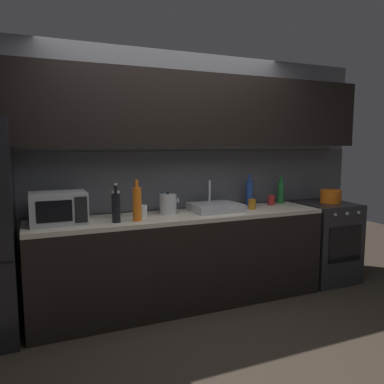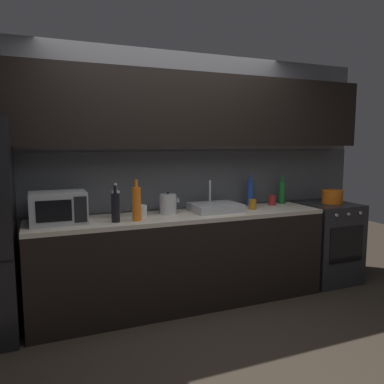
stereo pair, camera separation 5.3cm
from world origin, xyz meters
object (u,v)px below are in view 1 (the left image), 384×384
object	(u,v)px
oven_range	(325,241)
wine_bottle_orange	(137,204)
mug_amber	(252,204)
cooking_pot	(331,196)
wine_bottle_dark	(116,207)
mug_white	(143,211)
kettle	(168,204)
wine_bottle_blue	(249,192)
microwave	(58,208)
mug_red	(271,200)
wine_bottle_green	(281,192)
wine_bottle_clear	(116,204)

from	to	relation	value
oven_range	wine_bottle_orange	world-z (taller)	wine_bottle_orange
mug_amber	cooking_pot	bearing A→B (deg)	0.26
wine_bottle_dark	mug_white	xyz separation A→B (m)	(0.28, 0.15, -0.08)
kettle	wine_bottle_dark	xyz separation A→B (m)	(-0.54, -0.20, 0.03)
wine_bottle_orange	wine_bottle_blue	world-z (taller)	wine_bottle_orange
wine_bottle_orange	microwave	bearing A→B (deg)	166.85
wine_bottle_blue	mug_white	bearing A→B (deg)	-171.63
wine_bottle_dark	mug_red	distance (m)	1.80
wine_bottle_dark	wine_bottle_green	world-z (taller)	same
kettle	mug_red	bearing A→B (deg)	3.49
mug_white	mug_red	world-z (taller)	mug_white
mug_amber	mug_red	bearing A→B (deg)	23.83
wine_bottle_orange	cooking_pot	distance (m)	2.32
microwave	mug_amber	size ratio (longest dim) A/B	4.49
mug_amber	mug_red	world-z (taller)	mug_red
wine_bottle_dark	oven_range	bearing A→B (deg)	2.90
mug_red	microwave	bearing A→B (deg)	-176.72
wine_bottle_clear	mug_red	xyz separation A→B (m)	(1.74, 0.07, -0.08)
wine_bottle_dark	wine_bottle_blue	xyz separation A→B (m)	(1.54, 0.34, 0.01)
oven_range	wine_bottle_green	world-z (taller)	wine_bottle_green
wine_bottle_orange	cooking_pot	bearing A→B (deg)	3.26
wine_bottle_dark	mug_amber	xyz separation A→B (m)	(1.44, 0.12, -0.08)
wine_bottle_blue	wine_bottle_green	bearing A→B (deg)	-1.29
mug_amber	wine_bottle_green	bearing A→B (deg)	22.25
mug_red	cooking_pot	xyz separation A→B (m)	(0.71, -0.15, 0.02)
oven_range	wine_bottle_clear	bearing A→B (deg)	178.14
oven_range	wine_bottle_clear	world-z (taller)	wine_bottle_clear
oven_range	cooking_pot	size ratio (longest dim) A/B	3.81
wine_bottle_green	mug_amber	distance (m)	0.55
oven_range	cooking_pot	bearing A→B (deg)	1.42
wine_bottle_dark	wine_bottle_blue	distance (m)	1.57
mug_amber	cooking_pot	world-z (taller)	cooking_pot
oven_range	wine_bottle_green	bearing A→B (deg)	157.45
wine_bottle_orange	wine_bottle_dark	xyz separation A→B (m)	(-0.18, 0.01, -0.02)
wine_bottle_clear	mug_red	world-z (taller)	wine_bottle_clear
wine_bottle_blue	oven_range	bearing A→B (deg)	-13.33
microwave	wine_bottle_blue	distance (m)	2.01
wine_bottle_blue	wine_bottle_green	xyz separation A→B (m)	(0.41, -0.01, -0.01)
microwave	kettle	size ratio (longest dim) A/B	2.12
wine_bottle_orange	wine_bottle_green	bearing A→B (deg)	10.75
wine_bottle_blue	mug_amber	xyz separation A→B (m)	(-0.10, -0.22, -0.09)
kettle	wine_bottle_blue	distance (m)	1.00
oven_range	wine_bottle_green	size ratio (longest dim) A/B	2.82
cooking_pot	wine_bottle_green	bearing A→B (deg)	159.67
mug_red	wine_bottle_blue	bearing A→B (deg)	165.02
wine_bottle_orange	wine_bottle_green	xyz separation A→B (m)	(1.76, 0.33, -0.02)
oven_range	wine_bottle_clear	size ratio (longest dim) A/B	2.81
mug_amber	mug_white	bearing A→B (deg)	178.41
wine_bottle_orange	cooking_pot	xyz separation A→B (m)	(2.31, 0.13, -0.08)
oven_range	mug_red	world-z (taller)	mug_red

